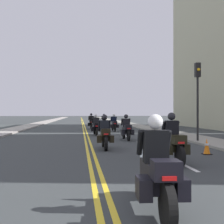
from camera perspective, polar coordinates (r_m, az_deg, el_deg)
name	(u,v)px	position (r m, az deg, el deg)	size (l,w,h in m)	color
ground_plane	(83,123)	(48.75, -5.97, -2.22)	(264.00, 264.00, 0.00)	#343839
sidewalk_left	(42,123)	(49.17, -14.01, -2.13)	(2.28, 144.00, 0.12)	gray
sidewalk_right	(122,122)	(49.29, 2.05, -2.13)	(2.28, 144.00, 0.12)	gray
centreline_yellow_inner	(82,123)	(48.75, -6.11, -2.22)	(0.12, 132.00, 0.01)	yellow
centreline_yellow_outer	(83,123)	(48.75, -5.83, -2.22)	(0.12, 132.00, 0.01)	yellow
lane_dashes_white	(111,129)	(29.95, -0.14, -3.43)	(0.14, 56.40, 0.01)	silver
motorcycle_0	(157,173)	(4.79, 9.08, -12.16)	(0.78, 2.33, 1.64)	black
motorcycle_1	(173,143)	(9.51, 12.23, -6.17)	(0.77, 2.22, 1.68)	black
motorcycle_2	(105,135)	(12.92, -1.49, -4.72)	(0.76, 2.15, 1.60)	black
motorcycle_3	(126,129)	(17.38, 2.94, -3.55)	(0.77, 2.23, 1.59)	black
motorcycle_4	(96,127)	(21.12, -3.35, -2.99)	(0.78, 2.18, 1.61)	black
motorcycle_5	(114,124)	(26.06, 0.41, -2.47)	(0.77, 2.10, 1.62)	black
motorcycle_6	(91,123)	(29.32, -4.25, -2.18)	(0.77, 2.15, 1.67)	black
motorcycle_7	(104,121)	(34.23, -1.67, -1.94)	(0.78, 2.28, 1.61)	black
traffic_cone_0	(207,147)	(11.94, 18.73, -6.68)	(0.33, 0.33, 0.64)	black
traffic_light_near	(198,87)	(16.52, 17.04, 4.83)	(0.28, 0.38, 4.50)	black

